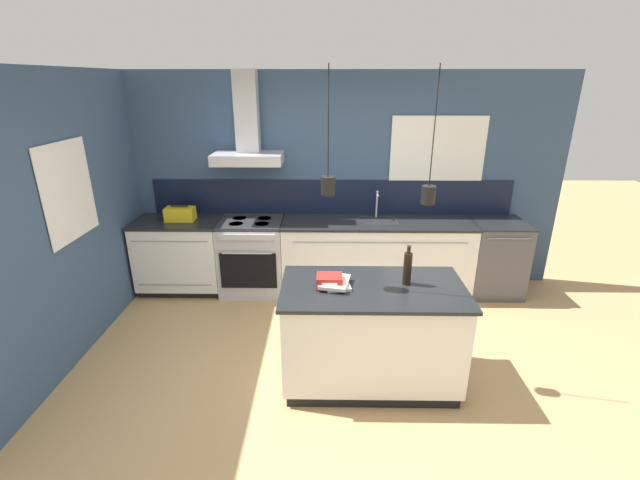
% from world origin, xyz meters
% --- Properties ---
extents(ground_plane, '(16.00, 16.00, 0.00)m').
position_xyz_m(ground_plane, '(0.00, 0.00, 0.00)').
color(ground_plane, tan).
rests_on(ground_plane, ground).
extents(wall_back, '(5.60, 2.08, 2.60)m').
position_xyz_m(wall_back, '(-0.06, 2.00, 1.35)').
color(wall_back, '#354C6B').
rests_on(wall_back, ground_plane).
extents(wall_left, '(0.08, 3.80, 2.60)m').
position_xyz_m(wall_left, '(-2.43, 0.70, 1.30)').
color(wall_left, '#354C6B').
rests_on(wall_left, ground_plane).
extents(counter_run_left, '(1.02, 0.64, 0.91)m').
position_xyz_m(counter_run_left, '(-1.86, 1.69, 0.46)').
color(counter_run_left, black).
rests_on(counter_run_left, ground_plane).
extents(counter_run_sink, '(2.28, 0.64, 1.24)m').
position_xyz_m(counter_run_sink, '(0.54, 1.69, 0.46)').
color(counter_run_sink, black).
rests_on(counter_run_sink, ground_plane).
extents(oven_range, '(0.76, 0.66, 0.91)m').
position_xyz_m(oven_range, '(-0.98, 1.69, 0.46)').
color(oven_range, '#B5B5BA').
rests_on(oven_range, ground_plane).
extents(dishwasher, '(0.63, 0.65, 0.91)m').
position_xyz_m(dishwasher, '(1.99, 1.69, 0.46)').
color(dishwasher, '#4C4C51').
rests_on(dishwasher, ground_plane).
extents(kitchen_island, '(1.51, 0.81, 0.91)m').
position_xyz_m(kitchen_island, '(0.32, -0.02, 0.46)').
color(kitchen_island, black).
rests_on(kitchen_island, ground_plane).
extents(bottle_on_island, '(0.07, 0.07, 0.34)m').
position_xyz_m(bottle_on_island, '(0.59, 0.04, 1.05)').
color(bottle_on_island, black).
rests_on(bottle_on_island, kitchen_island).
extents(book_stack, '(0.27, 0.32, 0.05)m').
position_xyz_m(book_stack, '(0.01, -0.01, 0.94)').
color(book_stack, beige).
rests_on(book_stack, kitchen_island).
extents(red_supply_box, '(0.21, 0.17, 0.10)m').
position_xyz_m(red_supply_box, '(-0.04, -0.02, 0.96)').
color(red_supply_box, red).
rests_on(red_supply_box, kitchen_island).
extents(yellow_toolbox, '(0.34, 0.18, 0.19)m').
position_xyz_m(yellow_toolbox, '(-1.81, 1.69, 0.99)').
color(yellow_toolbox, gold).
rests_on(yellow_toolbox, counter_run_left).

